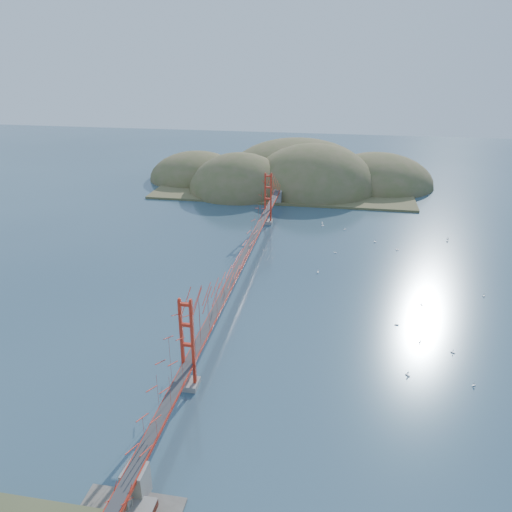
% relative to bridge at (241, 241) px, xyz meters
% --- Properties ---
extents(ground, '(320.00, 320.00, 0.00)m').
position_rel_bridge_xyz_m(ground, '(0.00, -0.18, -7.01)').
color(ground, '#2D485A').
rests_on(ground, ground).
extents(bridge, '(2.20, 94.40, 12.00)m').
position_rel_bridge_xyz_m(bridge, '(0.00, 0.00, 0.00)').
color(bridge, gray).
rests_on(bridge, ground).
extents(fort, '(3.70, 2.30, 1.75)m').
position_rel_bridge_xyz_m(fort, '(0.40, -47.98, -6.34)').
color(fort, maroon).
rests_on(fort, ground).
extents(far_headlands, '(84.00, 58.00, 25.00)m').
position_rel_bridge_xyz_m(far_headlands, '(2.21, 68.33, -7.01)').
color(far_headlands, brown).
rests_on(far_headlands, ground).
extents(sailboat_1, '(0.62, 0.62, 0.69)m').
position_rel_bridge_xyz_m(sailboat_1, '(29.61, -4.45, -6.86)').
color(sailboat_1, white).
rests_on(sailboat_1, ground).
extents(sailboat_8, '(0.70, 0.70, 0.73)m').
position_rel_bridge_xyz_m(sailboat_8, '(38.33, 25.15, -6.85)').
color(sailboat_8, white).
rests_on(sailboat_8, ground).
extents(sailboat_6, '(0.68, 0.68, 0.71)m').
position_rel_bridge_xyz_m(sailboat_6, '(25.62, -23.48, -6.85)').
color(sailboat_6, white).
rests_on(sailboat_6, ground).
extents(sailboat_17, '(0.53, 0.52, 0.59)m').
position_rel_bridge_xyz_m(sailboat_17, '(38.68, 26.69, -6.87)').
color(sailboat_17, white).
rests_on(sailboat_17, ground).
extents(sailboat_15, '(0.67, 0.67, 0.71)m').
position_rel_bridge_xyz_m(sailboat_15, '(23.57, 22.06, -6.85)').
color(sailboat_15, white).
rests_on(sailboat_15, ground).
extents(sailboat_7, '(0.64, 0.56, 0.73)m').
position_rel_bridge_xyz_m(sailboat_7, '(27.71, 18.43, -6.85)').
color(sailboat_7, white).
rests_on(sailboat_7, ground).
extents(sailboat_12, '(0.59, 0.54, 0.67)m').
position_rel_bridge_xyz_m(sailboat_12, '(17.34, 28.66, -6.86)').
color(sailboat_12, white).
rests_on(sailboat_12, ground).
extents(sailboat_2, '(0.62, 0.62, 0.66)m').
position_rel_bridge_xyz_m(sailboat_2, '(31.98, -17.37, -6.86)').
color(sailboat_2, white).
rests_on(sailboat_2, ground).
extents(sailboat_14, '(0.53, 0.53, 0.57)m').
position_rel_bridge_xyz_m(sailboat_14, '(28.04, -15.48, -6.87)').
color(sailboat_14, white).
rests_on(sailboat_14, ground).
extents(sailboat_0, '(0.47, 0.56, 0.66)m').
position_rel_bridge_xyz_m(sailboat_0, '(12.91, 4.93, -6.86)').
color(sailboat_0, white).
rests_on(sailboat_0, ground).
extents(sailboat_4, '(0.55, 0.55, 0.57)m').
position_rel_bridge_xyz_m(sailboat_4, '(39.87, 0.42, -6.87)').
color(sailboat_4, white).
rests_on(sailboat_4, ground).
extents(sailboat_13, '(0.58, 0.58, 0.61)m').
position_rel_bridge_xyz_m(sailboat_13, '(33.14, -24.17, -6.87)').
color(sailboat_13, white).
rests_on(sailboat_13, ground).
extents(sailboat_16, '(0.54, 0.50, 0.60)m').
position_rel_bridge_xyz_m(sailboat_16, '(15.65, 14.70, -6.87)').
color(sailboat_16, white).
rests_on(sailboat_16, ground).
extents(sailboat_3, '(0.71, 0.71, 0.74)m').
position_rel_bridge_xyz_m(sailboat_3, '(12.43, 30.28, -6.85)').
color(sailboat_3, white).
rests_on(sailboat_3, ground).
extents(sailboat_extra_0, '(0.45, 0.50, 0.57)m').
position_rel_bridge_xyz_m(sailboat_extra_0, '(12.22, 31.97, -6.87)').
color(sailboat_extra_0, white).
rests_on(sailboat_extra_0, ground).
extents(sailboat_extra_1, '(0.63, 0.54, 0.71)m').
position_rel_bridge_xyz_m(sailboat_extra_1, '(25.26, -11.35, -6.85)').
color(sailboat_extra_1, white).
rests_on(sailboat_extra_1, ground).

